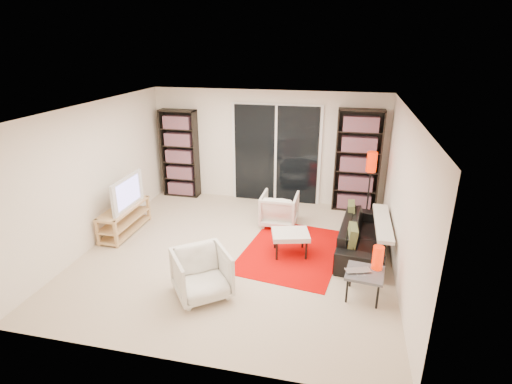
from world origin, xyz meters
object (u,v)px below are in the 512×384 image
at_px(bookshelf_right, 357,161).
at_px(side_table, 365,275).
at_px(armchair_back, 279,209).
at_px(bookshelf_left, 180,154).
at_px(floor_lamp, 371,169).
at_px(sofa, 364,236).
at_px(armchair_front, 202,274).
at_px(ottoman, 290,235).
at_px(tv_stand, 125,219).

distance_m(bookshelf_right, side_table, 3.23).
bearing_deg(armchair_back, bookshelf_right, -142.07).
xyz_separation_m(bookshelf_left, floor_lamp, (4.09, -0.54, 0.09)).
height_order(sofa, armchair_front, armchair_front).
bearing_deg(bookshelf_right, armchair_back, -142.50).
distance_m(bookshelf_left, floor_lamp, 4.13).
height_order(armchair_front, ottoman, armchair_front).
distance_m(side_table, floor_lamp, 2.70).
xyz_separation_m(tv_stand, armchair_front, (2.07, -1.55, 0.07)).
relative_size(armchair_back, armchair_front, 0.94).
height_order(tv_stand, floor_lamp, floor_lamp).
distance_m(sofa, armchair_front, 2.84).
distance_m(armchair_back, floor_lamp, 1.89).
relative_size(bookshelf_left, side_table, 3.51).
relative_size(tv_stand, ottoman, 1.81).
bearing_deg(sofa, tv_stand, 99.13).
relative_size(side_table, floor_lamp, 0.40).
xyz_separation_m(bookshelf_left, armchair_back, (2.44, -1.08, -0.66)).
height_order(bookshelf_left, floor_lamp, bookshelf_left).
distance_m(tv_stand, armchair_back, 2.89).
height_order(bookshelf_left, side_table, bookshelf_left).
distance_m(ottoman, side_table, 1.51).
relative_size(armchair_front, ottoman, 1.05).
height_order(armchair_back, armchair_front, armchair_front).
bearing_deg(bookshelf_right, sofa, -85.14).
distance_m(ottoman, floor_lamp, 2.20).
bearing_deg(side_table, ottoman, 140.11).
xyz_separation_m(armchair_back, ottoman, (0.37, -1.10, 0.03)).
bearing_deg(tv_stand, side_table, -14.67).
distance_m(bookshelf_left, armchair_front, 4.05).
bearing_deg(armchair_back, sofa, 155.16).
bearing_deg(bookshelf_right, floor_lamp, -66.18).
xyz_separation_m(sofa, armchair_front, (-2.22, -1.77, 0.06)).
xyz_separation_m(ottoman, floor_lamp, (1.28, 1.64, 0.72)).
height_order(bookshelf_left, armchair_back, bookshelf_left).
xyz_separation_m(tv_stand, sofa, (4.29, 0.22, 0.01)).
xyz_separation_m(armchair_front, floor_lamp, (2.31, 3.04, 0.74)).
height_order(bookshelf_left, ottoman, bookshelf_left).
xyz_separation_m(ottoman, side_table, (1.16, -0.97, 0.01)).
bearing_deg(armchair_front, sofa, 1.12).
bearing_deg(side_table, bookshelf_right, 92.19).
bearing_deg(tv_stand, bookshelf_right, 26.21).
xyz_separation_m(tv_stand, side_table, (4.25, -1.11, 0.09)).
relative_size(bookshelf_right, armchair_front, 2.86).
height_order(tv_stand, sofa, sofa).
distance_m(bookshelf_left, bookshelf_right, 3.85).
distance_m(sofa, armchair_back, 1.73).
bearing_deg(tv_stand, ottoman, -2.73).
bearing_deg(bookshelf_right, tv_stand, -153.79).
relative_size(sofa, armchair_front, 2.57).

